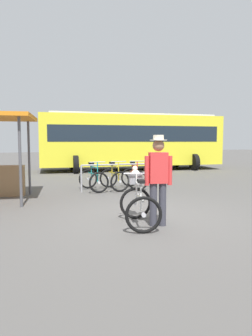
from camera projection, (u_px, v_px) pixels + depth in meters
The scene contains 8 objects.
ground_plane at pixel (146, 216), 6.53m from camera, with size 80.00×80.00×0.00m, color #514F4C.
bike_rack_rail at pixel (119, 171), 9.95m from camera, with size 2.50×0.23×0.88m.
racked_bike_teal at pixel (93, 179), 9.90m from camera, with size 0.74×1.14×0.97m.
racked_bike_yellow at pixel (114, 179), 10.11m from camera, with size 0.70×1.12×0.97m.
racked_bike_red at pixel (134, 178), 10.33m from camera, with size 0.80×1.19×0.98m.
featured_bicycle at pixel (138, 199), 5.92m from camera, with size 0.93×1.25×1.09m.
person_with_featured_bike at pixel (158, 176), 5.74m from camera, with size 0.52×0.32×1.72m.
bus_distant at pixel (132, 139), 17.11m from camera, with size 10.24×4.23×3.08m.
Camera 1 is at (-2.80, -5.79, 1.61)m, focal length 32.62 mm.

